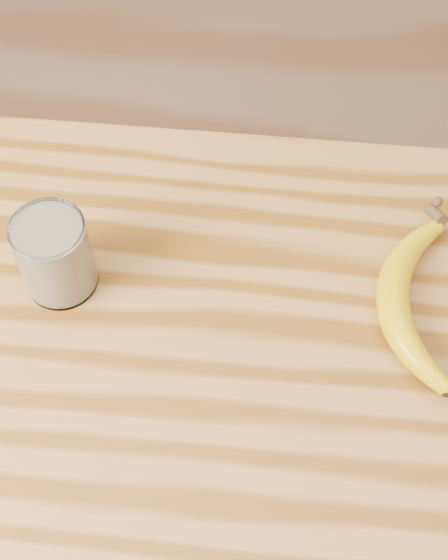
{
  "coord_description": "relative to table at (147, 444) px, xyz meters",
  "views": [
    {
      "loc": [
        0.13,
        -0.33,
        1.68
      ],
      "look_at": [
        0.08,
        0.14,
        0.93
      ],
      "focal_mm": 50.0,
      "sensor_mm": 36.0,
      "label": 1
    }
  ],
  "objects": [
    {
      "name": "banana",
      "position": [
        0.27,
        0.14,
        0.15
      ],
      "size": [
        0.12,
        0.32,
        0.04
      ],
      "primitive_type": null,
      "rotation": [
        0.0,
        0.0,
        0.0
      ],
      "color": "#D9A506",
      "rests_on": "table"
    },
    {
      "name": "table",
      "position": [
        0.0,
        0.0,
        0.0
      ],
      "size": [
        1.2,
        0.8,
        0.9
      ],
      "color": "#A86F31",
      "rests_on": "ground"
    },
    {
      "name": "smoothie_glass",
      "position": [
        -0.11,
        0.14,
        0.18
      ],
      "size": [
        0.08,
        0.08,
        0.11
      ],
      "color": "white",
      "rests_on": "table"
    },
    {
      "name": "room",
      "position": [
        0.0,
        0.0,
        0.58
      ],
      "size": [
        4.04,
        4.04,
        2.7
      ],
      "color": "brown",
      "rests_on": "ground"
    }
  ]
}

